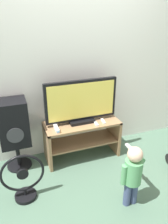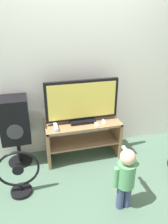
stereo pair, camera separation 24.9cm
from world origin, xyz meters
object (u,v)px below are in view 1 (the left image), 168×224
at_px(speaker_tower, 14,125).
at_px(remote_secondary, 96,123).
at_px(floor_fan, 23,179).
at_px(remote_primary, 103,121).
at_px(child, 133,171).
at_px(television, 81,102).
at_px(game_console, 56,128).

bearing_deg(speaker_tower, remote_secondary, -10.49).
bearing_deg(floor_fan, remote_primary, 20.74).
bearing_deg(child, television, 100.97).
bearing_deg(remote_secondary, child, -87.60).
bearing_deg(speaker_tower, child, -44.90).
height_order(television, game_console, television).
distance_m(television, game_console, 0.47).
height_order(remote_secondary, speaker_tower, speaker_tower).
bearing_deg(game_console, television, 15.95).
bearing_deg(floor_fan, game_console, 41.48).
distance_m(television, speaker_tower, 0.89).
bearing_deg(speaker_tower, floor_fan, -88.88).
distance_m(speaker_tower, floor_fan, 0.70).
height_order(game_console, speaker_tower, speaker_tower).
bearing_deg(speaker_tower, television, -3.82).
bearing_deg(speaker_tower, game_console, -18.27).
bearing_deg(remote_secondary, speaker_tower, 169.51).
relative_size(remote_secondary, speaker_tower, 0.14).
relative_size(television, game_console, 5.08).
height_order(child, speaker_tower, speaker_tower).
bearing_deg(television, game_console, -164.05).
distance_m(game_console, remote_secondary, 0.53).
height_order(remote_secondary, child, child).
xyz_separation_m(game_console, floor_fan, (-0.49, -0.43, -0.31)).
relative_size(television, remote_secondary, 7.30).
distance_m(remote_primary, speaker_tower, 1.16).
height_order(remote_secondary, floor_fan, floor_fan).
xyz_separation_m(television, game_console, (-0.37, -0.11, -0.26)).
relative_size(child, floor_fan, 1.26).
bearing_deg(game_console, remote_primary, -0.10).
bearing_deg(floor_fan, child, -23.90).
height_order(television, speaker_tower, television).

